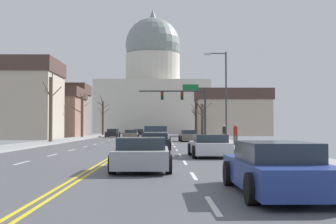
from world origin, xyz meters
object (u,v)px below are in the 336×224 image
object	(u,v)px
sedan_near_04	(210,146)
sedan_oncoming_01	(113,133)
street_lamp_right	(223,89)
sedan_near_06	(276,169)
sedan_oncoming_00	(131,135)
sedan_near_03	(155,142)
bicycle_parked	(224,138)
sedan_near_00	(189,136)
pedestrian_00	(224,132)
sedan_near_01	(152,137)
sedan_oncoming_02	(139,132)
pedestrian_01	(236,133)
pickup_truck_near_02	(155,137)
signal_gantry	(186,100)
sedan_near_05	(142,154)

from	to	relation	value
sedan_near_04	sedan_oncoming_01	bearing A→B (deg)	102.54
sedan_near_04	street_lamp_right	bearing A→B (deg)	79.50
sedan_near_06	sedan_oncoming_00	xyz separation A→B (m)	(-6.67, 47.76, -0.02)
street_lamp_right	sedan_near_03	distance (m)	11.58
bicycle_parked	sedan_near_00	bearing A→B (deg)	113.99
street_lamp_right	pedestrian_00	size ratio (longest dim) A/B	4.93
sedan_near_01	sedan_oncoming_02	size ratio (longest dim) A/B	1.00
sedan_near_01	pedestrian_01	distance (m)	9.42
sedan_near_01	pickup_truck_near_02	size ratio (longest dim) A/B	0.75
pickup_truck_near_02	sedan_oncoming_01	world-z (taller)	pickup_truck_near_02
sedan_near_06	sedan_oncoming_00	size ratio (longest dim) A/B	1.09
signal_gantry	pickup_truck_near_02	distance (m)	16.51
sedan_near_04	sedan_oncoming_01	world-z (taller)	sedan_oncoming_01
sedan_near_00	pedestrian_01	distance (m)	12.84
signal_gantry	bicycle_parked	bearing A→B (deg)	-74.97
sedan_oncoming_02	sedan_near_00	bearing A→B (deg)	-78.03
pickup_truck_near_02	bicycle_parked	distance (m)	7.89
sedan_oncoming_01	pedestrian_01	xyz separation A→B (m)	(13.45, -33.22, 0.45)
sedan_oncoming_02	bicycle_parked	world-z (taller)	sedan_oncoming_02
sedan_near_00	pickup_truck_near_02	distance (m)	11.78
sedan_oncoming_00	pedestrian_00	world-z (taller)	pedestrian_00
sedan_near_05	street_lamp_right	bearing A→B (deg)	75.14
sedan_oncoming_02	bicycle_parked	bearing A→B (deg)	-75.98
sedan_near_00	sedan_oncoming_01	distance (m)	23.23
sedan_oncoming_01	street_lamp_right	bearing A→B (deg)	-65.88
sedan_near_03	sedan_oncoming_01	world-z (taller)	sedan_oncoming_01
signal_gantry	pedestrian_00	size ratio (longest dim) A/B	4.81
sedan_near_06	sedan_oncoming_02	bearing A→B (deg)	95.54
pedestrian_00	bicycle_parked	xyz separation A→B (m)	(-0.53, -3.56, -0.57)
sedan_near_03	sedan_oncoming_00	size ratio (longest dim) A/B	1.07
sedan_oncoming_00	sedan_oncoming_01	distance (m)	10.83
pickup_truck_near_02	sedan_near_01	bearing A→B (deg)	94.19
sedan_oncoming_00	pedestrian_01	distance (m)	25.04
street_lamp_right	pedestrian_01	world-z (taller)	street_lamp_right
sedan_near_03	sedan_near_01	bearing A→B (deg)	92.16
sedan_near_06	bicycle_parked	world-z (taller)	sedan_near_06
sedan_near_00	sedan_near_04	size ratio (longest dim) A/B	1.10
sedan_oncoming_01	bicycle_parked	distance (m)	30.35
sedan_oncoming_00	sedan_oncoming_01	size ratio (longest dim) A/B	0.90
street_lamp_right	pickup_truck_near_02	xyz separation A→B (m)	(-5.98, -2.84, -4.17)
sedan_oncoming_01	pedestrian_01	size ratio (longest dim) A/B	2.88
sedan_near_04	sedan_near_06	size ratio (longest dim) A/B	0.91
sedan_near_04	sedan_near_06	world-z (taller)	sedan_near_06
signal_gantry	pickup_truck_near_02	size ratio (longest dim) A/B	1.38
sedan_near_06	pedestrian_01	distance (m)	24.99
sedan_near_01	sedan_oncoming_00	size ratio (longest dim) A/B	1.01
sedan_near_04	pickup_truck_near_02	bearing A→B (deg)	102.69
pedestrian_00	pedestrian_01	world-z (taller)	pedestrian_01
sedan_near_03	sedan_near_05	bearing A→B (deg)	-90.87
sedan_near_00	sedan_near_06	xyz separation A→B (m)	(-0.26, -37.26, -0.02)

